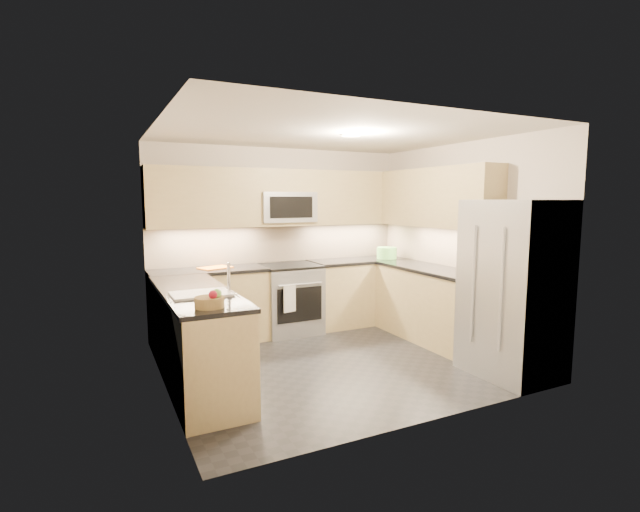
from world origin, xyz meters
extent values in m
cube|color=#222327|center=(0.00, 0.00, 0.00)|extent=(3.60, 3.20, 0.00)
cube|color=beige|center=(0.00, 0.00, 2.50)|extent=(3.60, 3.20, 0.02)
cube|color=beige|center=(0.00, 1.60, 1.25)|extent=(3.60, 0.02, 2.50)
cube|color=beige|center=(0.00, -1.60, 1.25)|extent=(3.60, 0.02, 2.50)
cube|color=beige|center=(-1.80, 0.00, 1.25)|extent=(0.02, 3.20, 2.50)
cube|color=beige|center=(1.80, 0.00, 1.25)|extent=(0.02, 3.20, 2.50)
cube|color=tan|center=(-1.09, 1.30, 0.45)|extent=(1.42, 0.60, 0.90)
cube|color=tan|center=(1.09, 1.30, 0.45)|extent=(1.42, 0.60, 0.90)
cube|color=tan|center=(1.50, 0.15, 0.45)|extent=(0.60, 1.70, 0.90)
cube|color=tan|center=(-1.50, 0.00, 0.45)|extent=(0.60, 2.00, 0.90)
cube|color=black|center=(-1.09, 1.30, 0.92)|extent=(1.42, 0.63, 0.04)
cube|color=black|center=(1.09, 1.30, 0.92)|extent=(1.42, 0.63, 0.04)
cube|color=black|center=(1.50, 0.15, 0.92)|extent=(0.63, 1.70, 0.04)
cube|color=black|center=(-1.50, 0.00, 0.92)|extent=(0.63, 2.00, 0.04)
cube|color=tan|center=(0.00, 1.43, 1.83)|extent=(3.60, 0.35, 0.75)
cube|color=tan|center=(1.62, 0.28, 1.83)|extent=(0.35, 1.95, 0.75)
cube|color=tan|center=(0.00, 1.60, 1.20)|extent=(3.60, 0.01, 0.51)
cube|color=tan|center=(1.80, 0.45, 1.20)|extent=(0.01, 2.30, 0.51)
cube|color=gray|center=(0.00, 1.28, 0.46)|extent=(0.76, 0.65, 0.91)
cube|color=black|center=(0.00, 1.28, 0.92)|extent=(0.76, 0.65, 0.03)
cube|color=black|center=(0.00, 0.95, 0.45)|extent=(0.62, 0.02, 0.45)
cylinder|color=#B2B5BA|center=(0.00, 0.93, 0.72)|extent=(0.60, 0.02, 0.02)
cube|color=#A1A4A9|center=(0.00, 1.40, 1.70)|extent=(0.76, 0.40, 0.40)
cube|color=black|center=(0.00, 1.20, 1.70)|extent=(0.60, 0.01, 0.28)
cube|color=#9A9DA1|center=(1.45, -1.15, 0.90)|extent=(0.70, 0.90, 1.80)
cylinder|color=#B2B5BA|center=(1.08, -1.33, 0.95)|extent=(0.02, 0.02, 1.20)
cylinder|color=#B2B5BA|center=(1.08, -0.97, 0.95)|extent=(0.02, 0.02, 1.20)
cube|color=white|center=(-1.50, -0.25, 0.88)|extent=(0.52, 0.38, 0.16)
cylinder|color=silver|center=(-1.24, -0.25, 1.08)|extent=(0.03, 0.03, 0.28)
cylinder|color=#68C654|center=(1.50, 1.18, 1.02)|extent=(0.31, 0.31, 0.17)
cube|color=orange|center=(-0.99, 1.35, 0.95)|extent=(0.45, 0.38, 0.01)
cylinder|color=olive|center=(-1.54, -0.78, 0.98)|extent=(0.31, 0.31, 0.09)
sphere|color=maroon|center=(-1.53, -0.83, 1.05)|extent=(0.07, 0.07, 0.07)
sphere|color=#7AC152|center=(-1.49, -0.81, 1.05)|extent=(0.08, 0.08, 0.08)
cube|color=white|center=(-0.16, 0.91, 0.55)|extent=(0.18, 0.06, 0.34)
camera|label=1|loc=(-2.35, -4.43, 1.80)|focal=26.00mm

